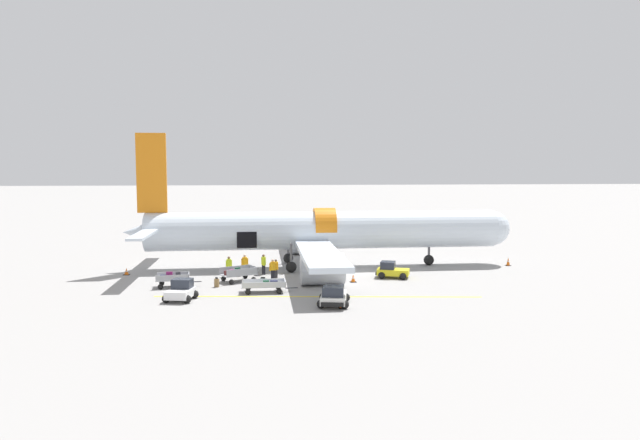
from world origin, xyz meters
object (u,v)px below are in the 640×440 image
at_px(baggage_cart_queued, 173,280).
at_px(suitcase_on_tarmac_spare, 263,282).
at_px(baggage_cart_loading, 239,274).
at_px(ground_crew_helper, 229,266).
at_px(baggage_tug_lead, 392,271).
at_px(ground_crew_supervisor, 273,269).
at_px(baggage_tug_mid, 181,291).
at_px(baggage_cart_empty, 265,286).
at_px(ground_crew_loader_b, 276,268).
at_px(airplane, 318,232).
at_px(suitcase_on_tarmac_upright, 217,283).
at_px(baggage_tug_rear, 334,296).
at_px(ground_crew_loader_a, 264,264).
at_px(ground_crew_driver, 245,264).

distance_m(baggage_cart_queued, suitcase_on_tarmac_spare, 6.71).
relative_size(baggage_cart_loading, ground_crew_helper, 2.14).
xyz_separation_m(baggage_tug_lead, ground_crew_supervisor, (-9.69, -0.12, 0.35)).
height_order(baggage_tug_mid, baggage_cart_empty, baggage_tug_mid).
relative_size(ground_crew_supervisor, ground_crew_helper, 1.04).
xyz_separation_m(ground_crew_loader_b, ground_crew_supervisor, (-0.28, -1.00, 0.10)).
relative_size(airplane, baggage_cart_loading, 9.76).
distance_m(baggage_tug_mid, suitcase_on_tarmac_upright, 4.56).
bearing_deg(baggage_cart_queued, baggage_tug_mid, -75.36).
xyz_separation_m(baggage_tug_rear, ground_crew_helper, (-7.30, 10.86, 0.28)).
xyz_separation_m(baggage_cart_empty, ground_crew_loader_b, (0.92, 5.29, 0.36)).
height_order(baggage_tug_mid, suitcase_on_tarmac_spare, baggage_tug_mid).
bearing_deg(baggage_cart_queued, ground_crew_loader_b, 19.21).
bearing_deg(ground_crew_supervisor, baggage_cart_empty, -98.50).
height_order(airplane, baggage_cart_empty, airplane).
bearing_deg(ground_crew_helper, ground_crew_loader_b, -16.42).
relative_size(ground_crew_loader_a, ground_crew_helper, 1.03).
xyz_separation_m(ground_crew_supervisor, ground_crew_helper, (-3.57, 2.13, -0.04)).
distance_m(baggage_cart_empty, ground_crew_supervisor, 4.37).
height_order(ground_crew_loader_a, suitcase_on_tarmac_spare, ground_crew_loader_a).
xyz_separation_m(ground_crew_driver, ground_crew_supervisor, (2.27, -2.50, -0.01)).
bearing_deg(baggage_cart_loading, ground_crew_helper, 111.11).
bearing_deg(baggage_tug_rear, ground_crew_supervisor, 113.18).
distance_m(baggage_tug_lead, baggage_tug_rear, 10.67).
relative_size(baggage_tug_mid, ground_crew_driver, 1.46).
bearing_deg(ground_crew_loader_a, ground_crew_driver, -174.61).
bearing_deg(ground_crew_loader_b, ground_crew_helper, 163.58).
xyz_separation_m(ground_crew_loader_a, ground_crew_loader_b, (0.98, -1.64, -0.09)).
xyz_separation_m(airplane, baggage_tug_rear, (-0.51, -14.45, -2.60)).
relative_size(baggage_cart_queued, ground_crew_helper, 2.03).
bearing_deg(baggage_tug_lead, ground_crew_loader_b, 174.68).
xyz_separation_m(airplane, ground_crew_driver, (-6.52, -3.24, -2.27)).
bearing_deg(airplane, ground_crew_loader_a, -148.06).
height_order(ground_crew_loader_b, suitcase_on_tarmac_spare, ground_crew_loader_b).
bearing_deg(ground_crew_helper, baggage_cart_empty, -65.54).
bearing_deg(ground_crew_loader_a, suitcase_on_tarmac_spare, -91.24).
bearing_deg(ground_crew_loader_a, suitcase_on_tarmac_upright, -127.07).
height_order(baggage_cart_empty, suitcase_on_tarmac_spare, baggage_cart_empty).
relative_size(baggage_cart_loading, ground_crew_loader_b, 2.31).
relative_size(ground_crew_loader_b, ground_crew_driver, 0.88).
bearing_deg(baggage_tug_rear, baggage_cart_queued, 148.06).
bearing_deg(baggage_tug_lead, suitcase_on_tarmac_upright, -171.07).
bearing_deg(airplane, suitcase_on_tarmac_upright, -137.50).
height_order(ground_crew_supervisor, ground_crew_helper, ground_crew_supervisor).
height_order(baggage_tug_mid, ground_crew_supervisor, ground_crew_supervisor).
bearing_deg(suitcase_on_tarmac_spare, airplane, 55.77).
height_order(baggage_tug_rear, ground_crew_helper, ground_crew_helper).
xyz_separation_m(baggage_tug_rear, ground_crew_loader_b, (-3.46, 9.72, 0.21)).
distance_m(baggage_tug_mid, ground_crew_supervisor, 8.82).
bearing_deg(baggage_cart_empty, airplane, 64.01).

